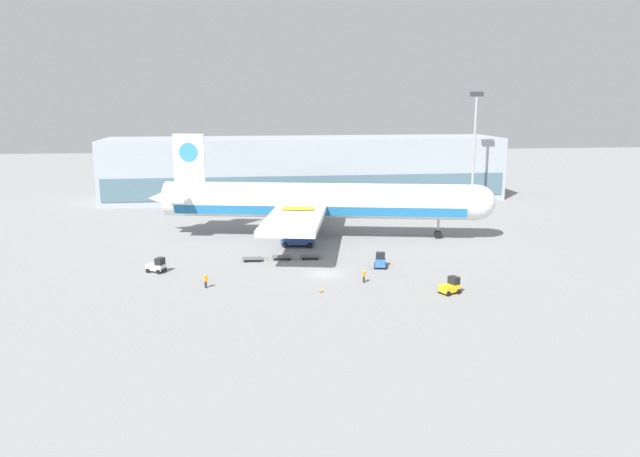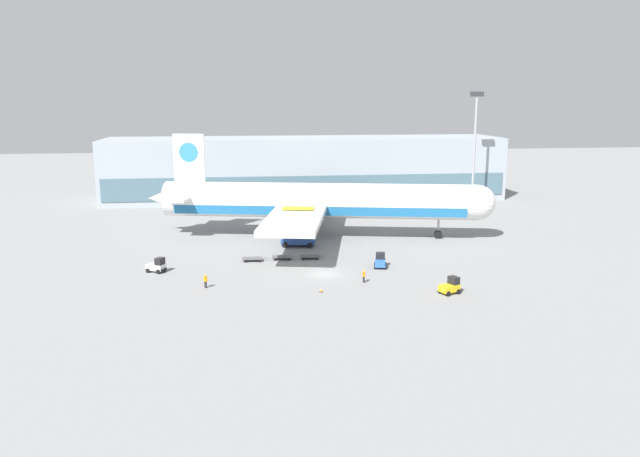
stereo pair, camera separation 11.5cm
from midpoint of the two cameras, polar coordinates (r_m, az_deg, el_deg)
ground_plane at (r=82.26m, az=0.46°, el=-4.22°), size 400.00×400.00×0.00m
terminal_building at (r=144.79m, az=-1.43°, el=5.54°), size 90.00×18.20×14.00m
light_mast at (r=136.06m, az=13.92°, el=7.74°), size 2.80×0.50×24.16m
airplane_main at (r=103.92m, az=-0.53°, el=2.45°), size 57.38×48.61×17.00m
scissor_lift_loader at (r=97.67m, az=-2.03°, el=-0.29°), size 5.71×4.29×6.06m
baggage_tug_foreground at (r=75.75m, az=11.82°, el=-5.19°), size 2.79×2.39×2.00m
baggage_tug_mid at (r=85.88m, az=-14.71°, el=-3.32°), size 2.81×2.47×2.00m
baggage_tug_far at (r=85.81m, az=5.50°, el=-2.99°), size 2.11×2.70×2.00m
baggage_dolly_lead at (r=89.25m, az=-6.25°, el=-2.75°), size 3.73×1.63×0.48m
baggage_dolly_second at (r=89.88m, az=-3.54°, el=-2.60°), size 3.73×1.63×0.48m
baggage_dolly_third at (r=90.05m, az=-0.97°, el=-2.55°), size 3.73×1.63×0.48m
ground_crew_near at (r=78.59m, az=4.00°, el=-4.28°), size 0.31×0.55×1.66m
ground_crew_far at (r=77.49m, az=-10.46°, el=-4.65°), size 0.49×0.38×1.73m
traffic_cone_near at (r=74.83m, az=0.09°, el=-5.63°), size 0.40×0.40×0.57m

